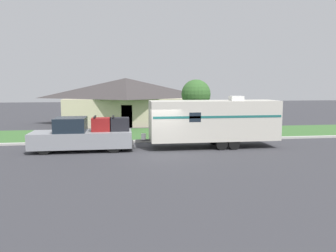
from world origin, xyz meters
TOP-DOWN VIEW (x-y plane):
  - ground_plane at (0.00, 0.00)m, footprint 120.00×120.00m
  - curb_strip at (0.00, 3.75)m, footprint 80.00×0.30m
  - lawn_strip at (0.00, 7.40)m, footprint 80.00×7.00m
  - house_across_street at (-1.76, 15.21)m, footprint 12.55×7.90m
  - pickup_truck at (-4.52, 1.26)m, footprint 6.00×2.07m
  - travel_trailer at (3.52, 1.26)m, footprint 8.92×2.21m
  - mailbox at (7.68, 4.52)m, footprint 0.48×0.20m
  - tree_in_yard at (3.40, 5.84)m, footprint 2.22×2.22m

SIDE VIEW (x-z plane):
  - ground_plane at x=0.00m, z-range 0.00..0.00m
  - lawn_strip at x=0.00m, z-range 0.00..0.03m
  - curb_strip at x=0.00m, z-range 0.00..0.14m
  - pickup_truck at x=-4.52m, z-range -0.12..1.96m
  - mailbox at x=7.68m, z-range 0.33..1.57m
  - travel_trailer at x=3.52m, z-range 0.10..3.33m
  - house_across_street at x=-1.76m, z-range 0.09..4.72m
  - tree_in_yard at x=3.40m, z-range 1.04..5.37m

